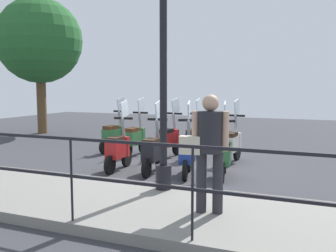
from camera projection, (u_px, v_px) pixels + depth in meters
The scene contains 15 objects.
ground_plane at pixel (185, 166), 8.63m from camera, with size 28.00×28.00×0.00m, color #38383D.
promenade_walkway at pixel (115, 203), 5.72m from camera, with size 2.20×20.00×0.15m.
fence_railing at pixel (71, 162), 4.67m from camera, with size 0.04×16.03×1.07m.
lamp_post_near at pixel (163, 80), 6.03m from camera, with size 0.26×0.90×4.07m.
pedestrian_with_bag at pixel (208, 144), 4.96m from camera, with size 0.38×0.64×1.59m.
tree_large at pixel (39, 41), 14.32m from camera, with size 3.25×3.25×5.21m.
scooter_near_0 at pixel (224, 154), 7.53m from camera, with size 1.22×0.48×1.54m.
scooter_near_1 at pixel (187, 153), 7.69m from camera, with size 1.21×0.51×1.54m.
scooter_near_2 at pixel (153, 151), 7.89m from camera, with size 1.23×0.44×1.54m.
scooter_near_3 at pixel (118, 149), 8.19m from camera, with size 1.23×0.44×1.54m.
scooter_far_0 at pixel (232, 143), 8.95m from camera, with size 1.23×0.44×1.54m.
scooter_far_1 at pixel (195, 140), 9.53m from camera, with size 1.23×0.44×1.54m.
scooter_far_2 at pixel (169, 139), 9.65m from camera, with size 1.22×0.49×1.54m.
scooter_far_3 at pixel (135, 138), 9.92m from camera, with size 1.23×0.44×1.54m.
scooter_far_4 at pixel (114, 135), 10.46m from camera, with size 1.23×0.46×1.54m.
Camera 1 is at (-7.98, -2.87, 1.85)m, focal length 40.00 mm.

